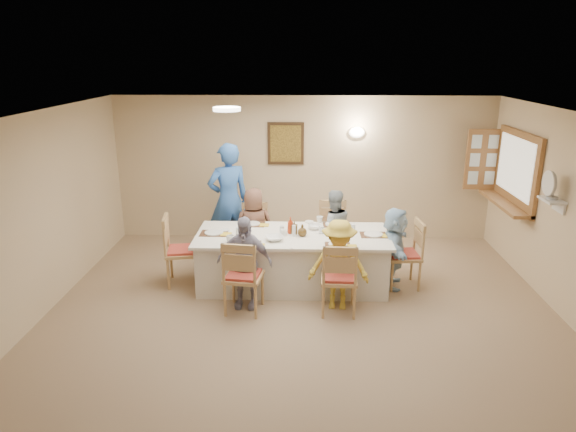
{
  "coord_description": "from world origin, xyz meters",
  "views": [
    {
      "loc": [
        -0.0,
        -5.25,
        3.14
      ],
      "look_at": [
        -0.2,
        1.4,
        1.05
      ],
      "focal_mm": 32.0,
      "sensor_mm": 36.0,
      "label": 1
    }
  ],
  "objects_px": {
    "chair_back_left": "(255,234)",
    "diner_front_left": "(244,262)",
    "serving_hatch": "(517,170)",
    "dining_table": "(292,260)",
    "diner_back_left": "(254,228)",
    "diner_right_end": "(394,248)",
    "desk_fan": "(551,189)",
    "chair_front_right": "(339,277)",
    "diner_back_right": "(333,229)",
    "chair_front_left": "(244,275)",
    "diner_front_right": "(339,265)",
    "condiment_ketchup": "(290,225)",
    "chair_left_end": "(183,250)",
    "chair_right_end": "(403,254)",
    "caregiver": "(229,200)",
    "chair_back_right": "(332,234)"
  },
  "relations": [
    {
      "from": "chair_back_left",
      "to": "diner_front_left",
      "type": "xyz_separation_m",
      "value": [
        0.0,
        -1.48,
        0.14
      ]
    },
    {
      "from": "serving_hatch",
      "to": "dining_table",
      "type": "bearing_deg",
      "value": -164.57
    },
    {
      "from": "diner_back_left",
      "to": "diner_right_end",
      "type": "height_order",
      "value": "diner_back_left"
    },
    {
      "from": "desk_fan",
      "to": "dining_table",
      "type": "xyz_separation_m",
      "value": [
        -3.24,
        0.43,
        -1.17
      ]
    },
    {
      "from": "chair_front_right",
      "to": "chair_back_left",
      "type": "bearing_deg",
      "value": -50.86
    },
    {
      "from": "diner_back_right",
      "to": "diner_right_end",
      "type": "height_order",
      "value": "diner_back_right"
    },
    {
      "from": "chair_front_right",
      "to": "diner_back_right",
      "type": "xyz_separation_m",
      "value": [
        0.0,
        1.48,
        0.13
      ]
    },
    {
      "from": "chair_front_left",
      "to": "diner_front_right",
      "type": "distance_m",
      "value": 1.21
    },
    {
      "from": "diner_back_left",
      "to": "diner_right_end",
      "type": "xyz_separation_m",
      "value": [
        2.02,
        -0.68,
        -0.04
      ]
    },
    {
      "from": "chair_back_left",
      "to": "diner_back_right",
      "type": "height_order",
      "value": "diner_back_right"
    },
    {
      "from": "chair_front_right",
      "to": "condiment_ketchup",
      "type": "relative_size",
      "value": 4.16
    },
    {
      "from": "condiment_ketchup",
      "to": "diner_front_right",
      "type": "bearing_deg",
      "value": -48.91
    },
    {
      "from": "chair_front_left",
      "to": "diner_front_right",
      "type": "height_order",
      "value": "diner_front_right"
    },
    {
      "from": "diner_front_right",
      "to": "diner_right_end",
      "type": "distance_m",
      "value": 1.07
    },
    {
      "from": "desk_fan",
      "to": "diner_back_right",
      "type": "height_order",
      "value": "desk_fan"
    },
    {
      "from": "serving_hatch",
      "to": "diner_right_end",
      "type": "distance_m",
      "value": 2.33
    },
    {
      "from": "chair_left_end",
      "to": "diner_front_right",
      "type": "relative_size",
      "value": 0.86
    },
    {
      "from": "chair_front_right",
      "to": "condiment_ketchup",
      "type": "bearing_deg",
      "value": -50.93
    },
    {
      "from": "chair_front_right",
      "to": "diner_front_left",
      "type": "distance_m",
      "value": 1.21
    },
    {
      "from": "serving_hatch",
      "to": "diner_right_end",
      "type": "relative_size",
      "value": 1.3
    },
    {
      "from": "chair_left_end",
      "to": "diner_back_left",
      "type": "height_order",
      "value": "diner_back_left"
    },
    {
      "from": "diner_back_left",
      "to": "condiment_ketchup",
      "type": "height_order",
      "value": "diner_back_left"
    },
    {
      "from": "chair_right_end",
      "to": "diner_back_right",
      "type": "relative_size",
      "value": 0.79
    },
    {
      "from": "chair_right_end",
      "to": "diner_front_right",
      "type": "relative_size",
      "value": 0.81
    },
    {
      "from": "caregiver",
      "to": "condiment_ketchup",
      "type": "xyz_separation_m",
      "value": [
        1.02,
        -1.11,
        -0.05
      ]
    },
    {
      "from": "desk_fan",
      "to": "chair_front_left",
      "type": "bearing_deg",
      "value": -174.43
    },
    {
      "from": "diner_front_right",
      "to": "caregiver",
      "type": "relative_size",
      "value": 0.65
    },
    {
      "from": "chair_right_end",
      "to": "diner_front_right",
      "type": "distance_m",
      "value": 1.17
    },
    {
      "from": "chair_right_end",
      "to": "caregiver",
      "type": "xyz_separation_m",
      "value": [
        -2.6,
        1.15,
        0.44
      ]
    },
    {
      "from": "serving_hatch",
      "to": "diner_front_right",
      "type": "distance_m",
      "value": 3.31
    },
    {
      "from": "dining_table",
      "to": "diner_right_end",
      "type": "height_order",
      "value": "diner_right_end"
    },
    {
      "from": "serving_hatch",
      "to": "chair_back_right",
      "type": "relative_size",
      "value": 1.53
    },
    {
      "from": "chair_back_right",
      "to": "chair_front_left",
      "type": "bearing_deg",
      "value": -124.83
    },
    {
      "from": "desk_fan",
      "to": "diner_right_end",
      "type": "relative_size",
      "value": 0.26
    },
    {
      "from": "chair_back_right",
      "to": "diner_front_left",
      "type": "bearing_deg",
      "value": -126.99
    },
    {
      "from": "serving_hatch",
      "to": "chair_right_end",
      "type": "relative_size",
      "value": 1.55
    },
    {
      "from": "diner_right_end",
      "to": "condiment_ketchup",
      "type": "bearing_deg",
      "value": 98.46
    },
    {
      "from": "desk_fan",
      "to": "chair_front_right",
      "type": "relative_size",
      "value": 0.31
    },
    {
      "from": "chair_back_right",
      "to": "chair_right_end",
      "type": "xyz_separation_m",
      "value": [
        0.95,
        -0.8,
        -0.01
      ]
    },
    {
      "from": "chair_right_end",
      "to": "diner_back_right",
      "type": "distance_m",
      "value": 1.18
    },
    {
      "from": "diner_right_end",
      "to": "caregiver",
      "type": "xyz_separation_m",
      "value": [
        -2.47,
        1.15,
        0.34
      ]
    },
    {
      "from": "diner_front_left",
      "to": "chair_back_right",
      "type": "bearing_deg",
      "value": 57.52
    },
    {
      "from": "serving_hatch",
      "to": "chair_back_right",
      "type": "bearing_deg",
      "value": -177.41
    },
    {
      "from": "chair_front_right",
      "to": "condiment_ketchup",
      "type": "distance_m",
      "value": 1.12
    },
    {
      "from": "chair_back_right",
      "to": "condiment_ketchup",
      "type": "relative_size",
      "value": 4.21
    },
    {
      "from": "diner_front_left",
      "to": "caregiver",
      "type": "distance_m",
      "value": 1.91
    },
    {
      "from": "dining_table",
      "to": "condiment_ketchup",
      "type": "xyz_separation_m",
      "value": [
        -0.03,
        0.04,
        0.5
      ]
    },
    {
      "from": "diner_back_right",
      "to": "chair_back_left",
      "type": "bearing_deg",
      "value": -16.64
    },
    {
      "from": "chair_front_right",
      "to": "chair_left_end",
      "type": "distance_m",
      "value": 2.29
    },
    {
      "from": "chair_front_left",
      "to": "diner_back_left",
      "type": "xyz_separation_m",
      "value": [
        0.0,
        1.48,
        0.12
      ]
    }
  ]
}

